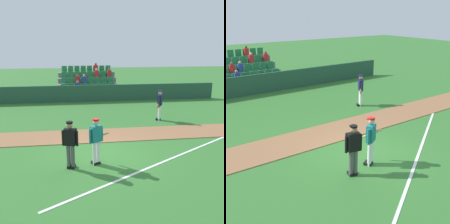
# 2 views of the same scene
# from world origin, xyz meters

# --- Properties ---
(ground_plane) EXTENTS (80.00, 80.00, 0.00)m
(ground_plane) POSITION_xyz_m (0.00, 0.00, 0.00)
(ground_plane) COLOR #33702D
(infield_dirt_path) EXTENTS (28.00, 2.01, 0.03)m
(infield_dirt_path) POSITION_xyz_m (0.00, 2.36, 0.01)
(infield_dirt_path) COLOR #936642
(infield_dirt_path) RESTS_ON ground
(foul_line_chalk) EXTENTS (10.27, 6.38, 0.01)m
(foul_line_chalk) POSITION_xyz_m (3.00, -0.50, 0.01)
(foul_line_chalk) COLOR white
(foul_line_chalk) RESTS_ON ground
(dugout_fence) EXTENTS (20.00, 0.16, 1.27)m
(dugout_fence) POSITION_xyz_m (0.00, 10.45, 0.63)
(dugout_fence) COLOR #234C38
(dugout_fence) RESTS_ON ground
(stadium_bleachers) EXTENTS (5.00, 3.80, 2.70)m
(stadium_bleachers) POSITION_xyz_m (0.01, 12.76, 0.74)
(stadium_bleachers) COLOR slate
(stadium_bleachers) RESTS_ON ground
(batter_teal_jersey) EXTENTS (0.74, 0.70, 1.76)m
(batter_teal_jersey) POSITION_xyz_m (-0.33, -0.83, 0.97)
(batter_teal_jersey) COLOR white
(batter_teal_jersey) RESTS_ON ground
(umpire_home_plate) EXTENTS (0.57, 0.38, 1.76)m
(umpire_home_plate) POSITION_xyz_m (-1.27, -1.04, 1.00)
(umpire_home_plate) COLOR #4C4C4C
(umpire_home_plate) RESTS_ON ground
(runner_navy_jersey) EXTENTS (0.46, 0.60, 1.76)m
(runner_navy_jersey) POSITION_xyz_m (3.78, 4.62, 0.96)
(runner_navy_jersey) COLOR white
(runner_navy_jersey) RESTS_ON ground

